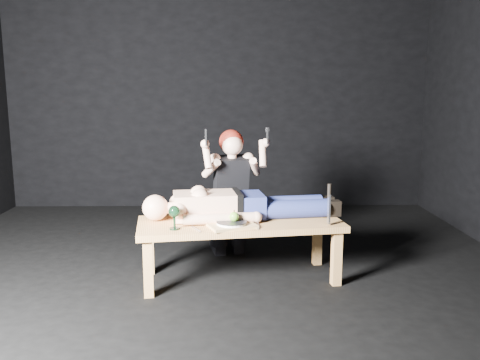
{
  "coord_description": "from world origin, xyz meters",
  "views": [
    {
      "loc": [
        0.17,
        -3.5,
        1.39
      ],
      "look_at": [
        0.23,
        0.1,
        0.75
      ],
      "focal_mm": 37.02,
      "sensor_mm": 36.0,
      "label": 1
    }
  ],
  "objects": [
    {
      "name": "kneeling_woman",
      "position": [
        0.15,
        0.61,
        0.56
      ],
      "size": [
        0.72,
        0.78,
        1.12
      ],
      "primitive_type": null,
      "rotation": [
        0.0,
        0.0,
        0.21
      ],
      "color": "black",
      "rests_on": "ground"
    },
    {
      "name": "knife_flat",
      "position": [
        0.36,
        -0.11,
        0.45
      ],
      "size": [
        0.02,
        0.16,
        0.01
      ],
      "primitive_type": "cube",
      "rotation": [
        0.0,
        0.0,
        -0.05
      ],
      "color": "#B2B2B7",
      "rests_on": "table"
    },
    {
      "name": "serving_tray",
      "position": [
        0.17,
        -0.11,
        0.46
      ],
      "size": [
        0.38,
        0.33,
        0.02
      ],
      "primitive_type": "cube",
      "rotation": [
        0.0,
        0.0,
        0.37
      ],
      "color": "tan",
      "rests_on": "table"
    },
    {
      "name": "lying_man",
      "position": [
        0.26,
        0.16,
        0.57
      ],
      "size": [
        1.44,
        0.62,
        0.24
      ],
      "primitive_type": null,
      "rotation": [
        0.0,
        0.0,
        0.14
      ],
      "color": "#E6B196",
      "rests_on": "table"
    },
    {
      "name": "fork_flat",
      "position": [
        -0.08,
        -0.18,
        0.45
      ],
      "size": [
        0.08,
        0.15,
        0.01
      ],
      "primitive_type": "cube",
      "rotation": [
        0.0,
        0.0,
        0.44
      ],
      "color": "#B2B2B7",
      "rests_on": "table"
    },
    {
      "name": "plate",
      "position": [
        0.17,
        -0.11,
        0.48
      ],
      "size": [
        0.28,
        0.28,
        0.02
      ],
      "primitive_type": "cylinder",
      "rotation": [
        0.0,
        0.0,
        0.37
      ],
      "color": "white",
      "rests_on": "serving_tray"
    },
    {
      "name": "goblet",
      "position": [
        -0.23,
        -0.17,
        0.53
      ],
      "size": [
        0.09,
        0.09,
        0.17
      ],
      "primitive_type": null,
      "rotation": [
        0.0,
        0.0,
        0.14
      ],
      "color": "black",
      "rests_on": "table"
    },
    {
      "name": "table",
      "position": [
        0.23,
        0.05,
        0.23
      ],
      "size": [
        1.56,
        0.77,
        0.45
      ],
      "primitive_type": "cube",
      "rotation": [
        0.0,
        0.0,
        0.14
      ],
      "color": "tan",
      "rests_on": "ground"
    },
    {
      "name": "spoon_flat",
      "position": [
        0.31,
        -0.03,
        0.45
      ],
      "size": [
        0.14,
        0.11,
        0.01
      ],
      "primitive_type": "cube",
      "rotation": [
        0.0,
        0.0,
        0.94
      ],
      "color": "#B2B2B7",
      "rests_on": "table"
    },
    {
      "name": "carving_knife",
      "position": [
        0.86,
        -0.08,
        0.6
      ],
      "size": [
        0.04,
        0.05,
        0.3
      ],
      "primitive_type": null,
      "rotation": [
        0.0,
        0.0,
        0.14
      ],
      "color": "#B2B2B7",
      "rests_on": "table"
    },
    {
      "name": "back_wall",
      "position": [
        0.0,
        2.5,
        1.5
      ],
      "size": [
        5.0,
        0.0,
        5.0
      ],
      "primitive_type": "plane",
      "rotation": [
        1.57,
        0.0,
        0.0
      ],
      "color": "black",
      "rests_on": "ground"
    },
    {
      "name": "apple",
      "position": [
        0.19,
        -0.1,
        0.52
      ],
      "size": [
        0.07,
        0.07,
        0.07
      ],
      "primitive_type": "sphere",
      "color": "#5E992A",
      "rests_on": "plate"
    },
    {
      "name": "ground",
      "position": [
        0.0,
        0.0,
        0.0
      ],
      "size": [
        5.0,
        5.0,
        0.0
      ],
      "primitive_type": "plane",
      "color": "black",
      "rests_on": "ground"
    }
  ]
}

